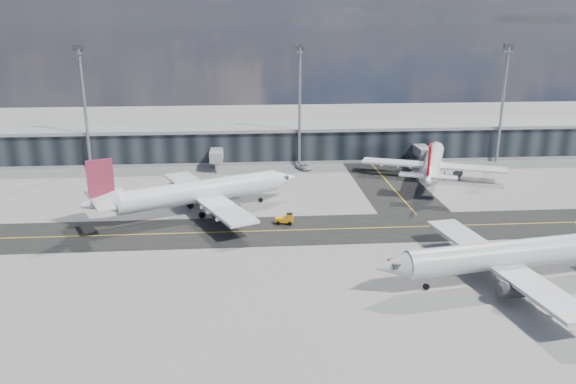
# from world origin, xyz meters

# --- Properties ---
(ground) EXTENTS (300.00, 300.00, 0.00)m
(ground) POSITION_xyz_m (0.00, 0.00, 0.00)
(ground) COLOR gray
(ground) RESTS_ON ground
(taxiway_lanes) EXTENTS (180.00, 63.00, 0.03)m
(taxiway_lanes) POSITION_xyz_m (3.91, 10.74, 0.01)
(taxiway_lanes) COLOR black
(taxiway_lanes) RESTS_ON ground
(terminal_concourse) EXTENTS (152.00, 19.80, 8.80)m
(terminal_concourse) POSITION_xyz_m (0.04, 54.93, 4.09)
(terminal_concourse) COLOR black
(terminal_concourse) RESTS_ON ground
(floodlight_masts) EXTENTS (102.50, 0.70, 28.90)m
(floodlight_masts) POSITION_xyz_m (0.00, 48.00, 15.61)
(floodlight_masts) COLOR gray
(floodlight_masts) RESTS_ON ground
(airliner_af) EXTENTS (39.27, 33.88, 12.22)m
(airliner_af) POSITION_xyz_m (-22.13, 14.26, 4.04)
(airliner_af) COLOR white
(airliner_af) RESTS_ON ground
(airliner_redtail) EXTENTS (31.16, 36.01, 11.09)m
(airliner_redtail) POSITION_xyz_m (28.48, 33.49, 3.66)
(airliner_redtail) COLOR white
(airliner_redtail) RESTS_ON ground
(airliner_near) EXTENTS (38.69, 33.13, 11.47)m
(airliner_near) POSITION_xyz_m (22.41, -17.38, 3.79)
(airliner_near) COLOR silver
(airliner_near) RESTS_ON ground
(baggage_tug) EXTENTS (3.28, 2.07, 1.92)m
(baggage_tug) POSITION_xyz_m (-6.33, 7.11, 0.96)
(baggage_tug) COLOR orange
(baggage_tug) RESTS_ON ground
(service_van) EXTENTS (4.39, 5.61, 1.42)m
(service_van) POSITION_xyz_m (0.79, 44.00, 0.71)
(service_van) COLOR white
(service_van) RESTS_ON ground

